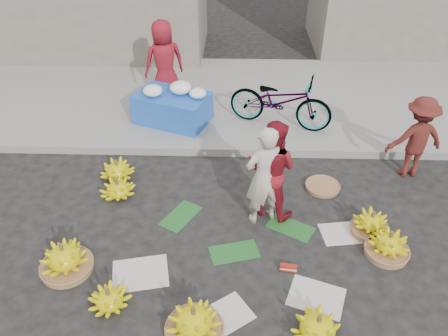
{
  "coord_description": "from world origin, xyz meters",
  "views": [
    {
      "loc": [
        -0.12,
        -4.29,
        4.37
      ],
      "look_at": [
        -0.27,
        0.77,
        0.7
      ],
      "focal_mm": 35.0,
      "sensor_mm": 36.0,
      "label": 1
    }
  ],
  "objects_px": {
    "vendor_cream": "(264,176)",
    "flower_table": "(173,106)",
    "bicycle": "(280,101)",
    "banana_bunch_4": "(388,245)",
    "banana_bunch_0": "(65,259)"
  },
  "relations": [
    {
      "from": "flower_table",
      "to": "banana_bunch_0",
      "type": "bearing_deg",
      "value": -83.24
    },
    {
      "from": "vendor_cream",
      "to": "bicycle",
      "type": "relative_size",
      "value": 0.79
    },
    {
      "from": "bicycle",
      "to": "banana_bunch_4",
      "type": "bearing_deg",
      "value": -141.5
    },
    {
      "from": "flower_table",
      "to": "bicycle",
      "type": "distance_m",
      "value": 2.04
    },
    {
      "from": "banana_bunch_4",
      "to": "bicycle",
      "type": "height_order",
      "value": "bicycle"
    },
    {
      "from": "banana_bunch_0",
      "to": "flower_table",
      "type": "xyz_separation_m",
      "value": [
        0.94,
        3.67,
        0.25
      ]
    },
    {
      "from": "vendor_cream",
      "to": "flower_table",
      "type": "xyz_separation_m",
      "value": [
        -1.6,
        2.62,
        -0.33
      ]
    },
    {
      "from": "vendor_cream",
      "to": "bicycle",
      "type": "bearing_deg",
      "value": -125.34
    },
    {
      "from": "banana_bunch_4",
      "to": "bicycle",
      "type": "distance_m",
      "value": 3.45
    },
    {
      "from": "banana_bunch_0",
      "to": "banana_bunch_4",
      "type": "height_order",
      "value": "banana_bunch_0"
    },
    {
      "from": "flower_table",
      "to": "bicycle",
      "type": "relative_size",
      "value": 0.8
    },
    {
      "from": "flower_table",
      "to": "vendor_cream",
      "type": "bearing_deg",
      "value": -37.52
    },
    {
      "from": "banana_bunch_4",
      "to": "flower_table",
      "type": "relative_size",
      "value": 0.4
    },
    {
      "from": "vendor_cream",
      "to": "flower_table",
      "type": "relative_size",
      "value": 0.99
    },
    {
      "from": "bicycle",
      "to": "vendor_cream",
      "type": "bearing_deg",
      "value": -171.86
    }
  ]
}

